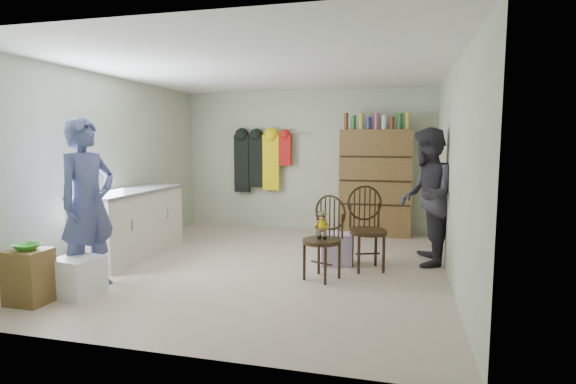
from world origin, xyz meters
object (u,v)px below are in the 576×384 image
(counter, at_px, (132,223))
(dresser, at_px, (375,182))
(chair_front, at_px, (324,233))
(chair_far, at_px, (367,225))

(counter, distance_m, dresser, 3.96)
(counter, height_order, chair_front, chair_front)
(chair_far, height_order, dresser, dresser)
(chair_front, height_order, chair_far, chair_far)
(chair_far, relative_size, dresser, 0.50)
(chair_front, bearing_deg, counter, -163.16)
(chair_front, bearing_deg, chair_far, 73.67)
(counter, bearing_deg, dresser, 35.68)
(chair_front, xyz_separation_m, dresser, (0.43, 2.63, 0.37))
(counter, bearing_deg, chair_front, -6.82)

